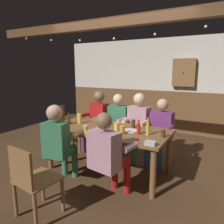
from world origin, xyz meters
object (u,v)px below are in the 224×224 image
(person_0, at_px, (97,118))
(chair_empty_near_right, at_px, (32,180))
(pint_glass_0, at_px, (133,124))
(pint_glass_3, at_px, (79,116))
(pint_glass_1, at_px, (163,134))
(pint_glass_2, at_px, (122,130))
(plate_1, at_px, (106,123))
(person_5, at_px, (108,153))
(pint_glass_7, at_px, (99,123))
(chair_empty_near_left, at_px, (59,124))
(pint_glass_6, at_px, (117,127))
(condiment_caddy, at_px, (150,143))
(bottle_2, at_px, (139,129))
(pint_glass_5, at_px, (86,130))
(person_2, at_px, (137,123))
(bottle_0, at_px, (148,129))
(person_4, at_px, (59,141))
(bottle_1, at_px, (57,119))
(bottle_3, at_px, (69,120))
(wall_dart_cabinet, at_px, (184,73))
(pint_glass_4, at_px, (80,119))
(plate_0, at_px, (130,131))
(dining_table, at_px, (108,134))
(person_3, at_px, (160,129))

(person_0, distance_m, chair_empty_near_right, 2.24)
(pint_glass_0, bearing_deg, pint_glass_3, 177.32)
(pint_glass_1, xyz_separation_m, pint_glass_2, (-0.59, -0.13, 0.01))
(plate_1, xyz_separation_m, pint_glass_0, (0.53, -0.02, 0.06))
(person_5, distance_m, pint_glass_7, 0.99)
(chair_empty_near_right, xyz_separation_m, plate_1, (-0.04, 1.74, 0.27))
(person_5, height_order, pint_glass_0, person_5)
(chair_empty_near_left, height_order, pint_glass_6, chair_empty_near_left)
(pint_glass_7, bearing_deg, pint_glass_2, -19.57)
(condiment_caddy, bearing_deg, pint_glass_7, 157.03)
(bottle_2, relative_size, pint_glass_3, 2.03)
(pint_glass_5, bearing_deg, pint_glass_1, 21.53)
(person_2, bearing_deg, bottle_0, 127.90)
(person_4, distance_m, bottle_1, 0.71)
(bottle_3, bearing_deg, person_4, -61.51)
(bottle_3, distance_m, wall_dart_cabinet, 3.27)
(person_5, relative_size, bottle_0, 4.54)
(pint_glass_0, distance_m, pint_glass_4, 0.99)
(person_2, distance_m, plate_1, 0.61)
(condiment_caddy, bearing_deg, plate_1, 146.80)
(person_0, xyz_separation_m, pint_glass_6, (0.88, -0.77, 0.11))
(person_0, distance_m, person_5, 1.82)
(person_4, xyz_separation_m, pint_glass_3, (-0.44, 1.04, 0.12))
(bottle_0, height_order, wall_dart_cabinet, wall_dart_cabinet)
(person_2, height_order, plate_0, person_2)
(dining_table, height_order, condiment_caddy, condiment_caddy)
(person_0, distance_m, chair_empty_near_left, 0.95)
(person_3, relative_size, pint_glass_5, 8.73)
(bottle_3, distance_m, pint_glass_4, 0.20)
(person_0, relative_size, bottle_3, 6.06)
(person_0, bearing_deg, pint_glass_7, 135.95)
(bottle_2, xyz_separation_m, pint_glass_0, (-0.22, 0.32, -0.02))
(condiment_caddy, distance_m, pint_glass_0, 0.87)
(bottle_3, bearing_deg, person_3, 29.56)
(person_3, xyz_separation_m, pint_glass_1, (0.25, -0.73, 0.14))
(bottle_1, distance_m, pint_glass_0, 1.32)
(pint_glass_7, bearing_deg, person_2, 58.26)
(person_3, bearing_deg, chair_empty_near_left, 7.48)
(condiment_caddy, distance_m, pint_glass_1, 0.40)
(person_2, height_order, bottle_1, person_2)
(pint_glass_7, bearing_deg, plate_1, 87.94)
(bottle_2, distance_m, pint_glass_5, 0.80)
(plate_1, height_order, pint_glass_6, pint_glass_6)
(person_4, bearing_deg, plate_1, 68.72)
(plate_0, relative_size, pint_glass_7, 2.34)
(plate_0, relative_size, pint_glass_2, 1.91)
(pint_glass_7, bearing_deg, dining_table, -11.49)
(pint_glass_1, bearing_deg, bottle_3, -177.41)
(plate_1, distance_m, pint_glass_2, 0.69)
(condiment_caddy, height_order, pint_glass_0, pint_glass_0)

